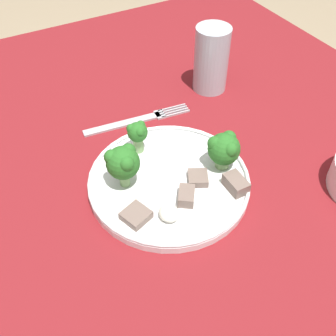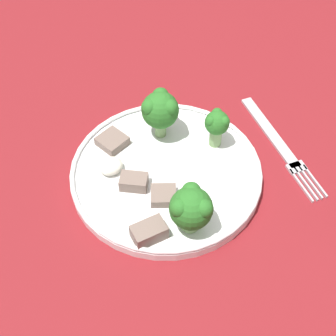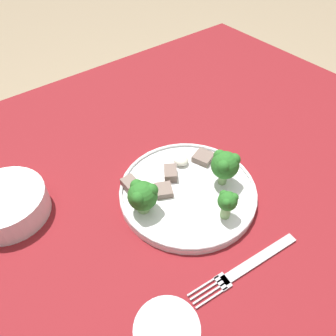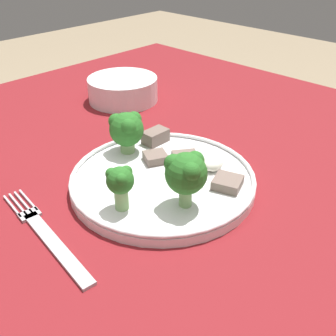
% 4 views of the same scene
% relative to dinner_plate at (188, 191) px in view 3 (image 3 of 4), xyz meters
% --- Properties ---
extents(table, '(1.10, 1.12, 0.77)m').
position_rel_dinner_plate_xyz_m(table, '(-0.04, -0.03, -0.11)').
color(table, maroon).
rests_on(table, ground_plane).
extents(dinner_plate, '(0.24, 0.24, 0.02)m').
position_rel_dinner_plate_xyz_m(dinner_plate, '(0.00, 0.00, 0.00)').
color(dinner_plate, white).
rests_on(dinner_plate, table).
extents(fork, '(0.04, 0.20, 0.00)m').
position_rel_dinner_plate_xyz_m(fork, '(-0.16, 0.02, -0.01)').
color(fork, '#B2B2B7').
rests_on(fork, table).
extents(cream_bowl, '(0.13, 0.13, 0.05)m').
position_rel_dinner_plate_xyz_m(cream_bowl, '(0.16, 0.26, 0.01)').
color(cream_bowl, white).
rests_on(cream_bowl, table).
extents(broccoli_floret_near_rim_left, '(0.05, 0.05, 0.06)m').
position_rel_dinner_plate_xyz_m(broccoli_floret_near_rim_left, '(0.01, 0.09, 0.04)').
color(broccoli_floret_near_rim_left, '#7FA866').
rests_on(broccoli_floret_near_rim_left, dinner_plate).
extents(broccoli_floret_center_left, '(0.05, 0.05, 0.07)m').
position_rel_dinner_plate_xyz_m(broccoli_floret_center_left, '(-0.02, -0.06, 0.05)').
color(broccoli_floret_center_left, '#7FA866').
rests_on(broccoli_floret_center_left, dinner_plate).
extents(broccoli_floret_back_left, '(0.03, 0.03, 0.05)m').
position_rel_dinner_plate_xyz_m(broccoli_floret_back_left, '(-0.08, -0.01, 0.04)').
color(broccoli_floret_back_left, '#7FA866').
rests_on(broccoli_floret_back_left, dinner_plate).
extents(meat_slice_front_slice, '(0.04, 0.04, 0.01)m').
position_rel_dinner_plate_xyz_m(meat_slice_front_slice, '(0.02, 0.04, 0.01)').
color(meat_slice_front_slice, '#756056').
rests_on(meat_slice_front_slice, dinner_plate).
extents(meat_slice_middle_slice, '(0.04, 0.04, 0.01)m').
position_rel_dinner_plate_xyz_m(meat_slice_middle_slice, '(0.04, -0.07, 0.01)').
color(meat_slice_middle_slice, '#756056').
rests_on(meat_slice_middle_slice, dinner_plate).
extents(meat_slice_rear_slice, '(0.04, 0.04, 0.02)m').
position_rel_dinner_plate_xyz_m(meat_slice_rear_slice, '(0.05, 0.00, 0.01)').
color(meat_slice_rear_slice, '#756056').
rests_on(meat_slice_rear_slice, dinner_plate).
extents(meat_slice_edge_slice, '(0.04, 0.02, 0.02)m').
position_rel_dinner_plate_xyz_m(meat_slice_edge_slice, '(0.06, 0.08, 0.01)').
color(meat_slice_edge_slice, '#756056').
rests_on(meat_slice_edge_slice, dinner_plate).
extents(sauce_dollop, '(0.03, 0.03, 0.02)m').
position_rel_dinner_plate_xyz_m(sauce_dollop, '(0.06, -0.03, 0.01)').
color(sauce_dollop, silver).
rests_on(sauce_dollop, dinner_plate).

